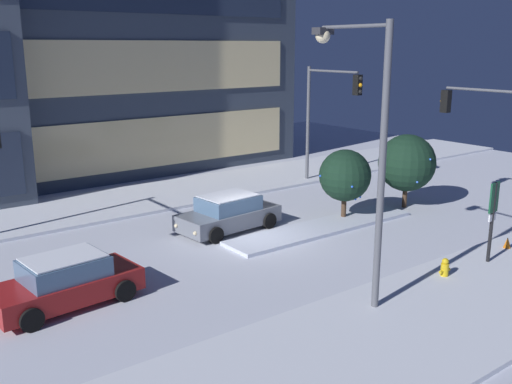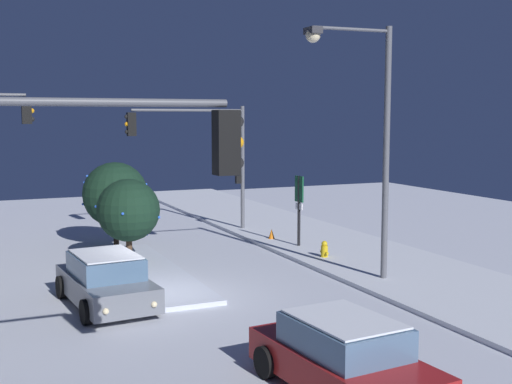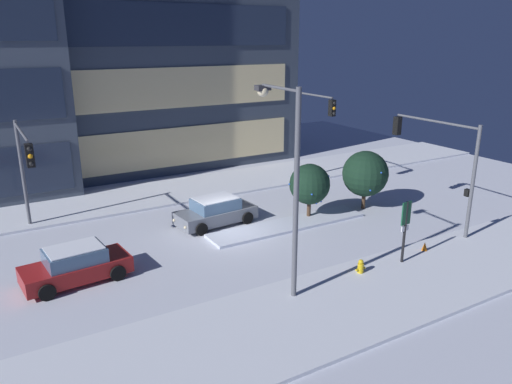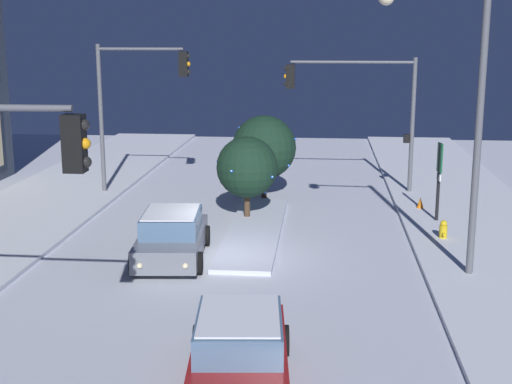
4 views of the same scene
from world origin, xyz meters
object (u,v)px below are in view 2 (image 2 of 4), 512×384
car_far (106,281)px  construction_cone (272,235)px  street_lamp_arched (366,119)px  traffic_light_corner_far_left (40,206)px  traffic_light_corner_near_right (197,145)px  decorated_tree_left_of_median (128,210)px  car_near (344,358)px  fire_hydrant (324,251)px  decorated_tree_median (115,194)px  parking_info_sign (299,202)px

car_far → construction_cone: (6.75, -8.28, -0.44)m
car_far → street_lamp_arched: bearing=79.0°
traffic_light_corner_far_left → traffic_light_corner_near_right: 20.32m
decorated_tree_left_of_median → construction_cone: decorated_tree_left_of_median is taller
car_near → street_lamp_arched: 9.63m
fire_hydrant → decorated_tree_left_of_median: (2.22, 6.72, 1.62)m
car_near → street_lamp_arched: bearing=-40.6°
traffic_light_corner_far_left → fire_hydrant: (11.32, -11.03, -3.68)m
car_far → construction_cone: car_far is taller
traffic_light_corner_near_right → decorated_tree_left_of_median: traffic_light_corner_near_right is taller
decorated_tree_median → fire_hydrant: bearing=-132.8°
parking_info_sign → decorated_tree_left_of_median: decorated_tree_left_of_median is taller
car_far → decorated_tree_median: size_ratio=1.30×
parking_info_sign → construction_cone: 2.45m
car_near → fire_hydrant: (10.42, -5.53, -0.36)m
street_lamp_arched → fire_hydrant: bearing=-96.8°
construction_cone → traffic_light_corner_far_left: bearing=145.0°
fire_hydrant → car_near: bearing=152.0°
car_far → construction_cone: 10.69m
street_lamp_arched → parking_info_sign: bearing=-94.3°
fire_hydrant → decorated_tree_left_of_median: decorated_tree_left_of_median is taller
car_far → decorated_tree_left_of_median: decorated_tree_left_of_median is taller
street_lamp_arched → construction_cone: (7.60, -0.38, -4.93)m
traffic_light_corner_far_left → decorated_tree_median: 17.97m
parking_info_sign → street_lamp_arched: bearing=77.5°
traffic_light_corner_near_right → construction_cone: 5.31m
decorated_tree_left_of_median → construction_cone: (1.89, -6.51, -1.69)m
traffic_light_corner_near_right → construction_cone: (-3.00, -2.25, -3.75)m
street_lamp_arched → decorated_tree_left_of_median: size_ratio=2.60×
decorated_tree_median → construction_cone: decorated_tree_median is taller
traffic_light_corner_near_right → decorated_tree_left_of_median: bearing=49.0°
fire_hydrant → decorated_tree_median: 8.91m
street_lamp_arched → decorated_tree_median: 11.49m
parking_info_sign → decorated_tree_median: 7.49m
traffic_light_corner_far_left → traffic_light_corner_near_right: bearing=65.1°
car_near → construction_cone: car_near is taller
car_near → decorated_tree_left_of_median: decorated_tree_left_of_median is taller
car_far → traffic_light_corner_far_left: bearing=-21.1°
decorated_tree_left_of_median → construction_cone: 6.99m
car_near → traffic_light_corner_near_right: size_ratio=0.77×
fire_hydrant → construction_cone: bearing=3.0°
car_near → street_lamp_arched: size_ratio=0.55×
street_lamp_arched → fire_hydrant: street_lamp_arched is taller
decorated_tree_median → decorated_tree_left_of_median: (-3.71, 0.32, -0.15)m
traffic_light_corner_near_right → street_lamp_arched: bearing=100.0°
decorated_tree_median → construction_cone: size_ratio=6.26×
car_far → street_lamp_arched: 9.14m
street_lamp_arched → fire_hydrant: 6.00m
parking_info_sign → car_near: bearing=60.6°
car_far → car_near: bearing=16.0°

